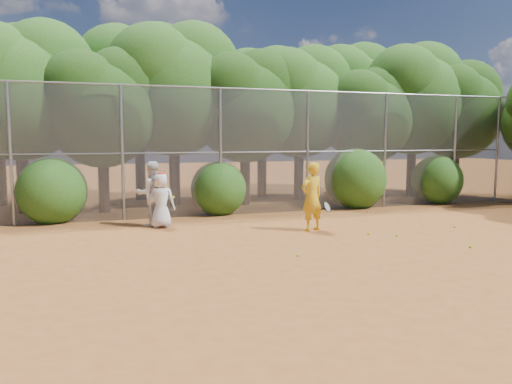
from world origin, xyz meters
name	(u,v)px	position (x,y,z in m)	size (l,w,h in m)	color
ground	(338,254)	(0.00, 0.00, 0.00)	(80.00, 80.00, 0.00)	brown
fence_back	(247,150)	(-0.12, 6.00, 2.05)	(20.05, 0.09, 4.03)	gray
tree_1	(20,84)	(-6.94, 8.54, 4.16)	(4.64, 4.03, 6.35)	black
tree_2	(103,103)	(-4.45, 7.83, 3.58)	(3.99, 3.47, 5.47)	black
tree_3	(175,83)	(-1.94, 8.84, 4.40)	(4.89, 4.26, 6.70)	black
tree_4	(246,102)	(0.55, 8.24, 3.76)	(4.19, 3.64, 5.73)	black
tree_5	(300,97)	(3.06, 9.04, 4.05)	(4.51, 3.92, 6.17)	black
tree_6	(369,112)	(5.55, 8.03, 3.47)	(3.86, 3.36, 5.29)	black
tree_7	(414,94)	(8.06, 8.64, 4.28)	(4.77, 4.14, 6.53)	black
tree_8	(458,106)	(10.05, 8.34, 3.82)	(4.25, 3.70, 5.82)	black
tree_10	(140,82)	(-2.93, 11.05, 4.63)	(5.15, 4.48, 7.06)	black
tree_11	(263,97)	(2.06, 10.64, 4.16)	(4.64, 4.03, 6.35)	black
tree_12	(351,93)	(6.56, 11.24, 4.51)	(5.02, 4.37, 6.88)	black
bush_0	(52,188)	(-6.00, 6.30, 1.00)	(2.00, 2.00, 2.00)	#224F13
bush_1	(218,186)	(-1.00, 6.30, 0.90)	(1.80, 1.80, 1.80)	#224F13
bush_2	(355,176)	(4.00, 6.30, 1.10)	(2.20, 2.20, 2.20)	#224F13
bush_3	(437,178)	(7.50, 6.30, 0.95)	(1.90, 1.90, 1.90)	#224F13
player_yellow	(312,197)	(0.60, 2.62, 0.91)	(0.89, 0.65, 1.81)	gold
player_teen	(161,200)	(-3.11, 4.35, 0.76)	(0.86, 0.71, 1.53)	white
player_white	(152,194)	(-3.32, 4.72, 0.90)	(0.96, 0.84, 1.81)	silver
ball_0	(397,235)	(2.29, 1.22, 0.03)	(0.07, 0.07, 0.07)	#B1D226
ball_1	(369,234)	(1.71, 1.60, 0.03)	(0.07, 0.07, 0.07)	#B1D226
ball_2	(470,247)	(3.06, -0.45, 0.03)	(0.07, 0.07, 0.07)	#B1D226
ball_3	(455,226)	(4.50, 1.75, 0.03)	(0.07, 0.07, 0.07)	#B1D226
ball_4	(298,255)	(-0.93, 0.01, 0.03)	(0.07, 0.07, 0.07)	#B1D226
ball_5	(368,212)	(3.69, 4.90, 0.03)	(0.07, 0.07, 0.07)	#B1D226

